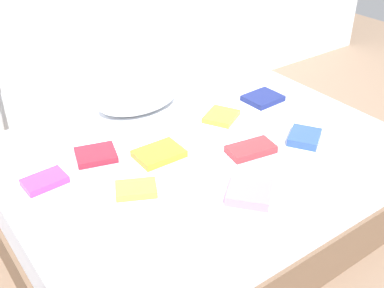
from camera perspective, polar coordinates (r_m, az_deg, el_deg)
ground_plane at (r=2.73m, az=0.62°, el=-9.03°), size 8.00×8.00×0.00m
bed at (r=2.57m, az=0.66°, el=-4.88°), size 2.00×1.50×0.50m
pillow at (r=2.76m, az=-6.62°, el=5.59°), size 0.49×0.33×0.14m
textbook_blue at (r=2.52m, az=13.41°, el=0.80°), size 0.23×0.22×0.04m
textbook_pink at (r=2.08m, az=6.93°, el=-5.81°), size 0.26×0.26×0.04m
textbook_orange at (r=2.34m, az=-4.00°, el=-1.17°), size 0.23×0.17×0.03m
textbook_navy at (r=2.89m, az=8.53°, el=5.48°), size 0.22×0.19×0.03m
textbook_yellow at (r=2.67m, az=3.55°, el=3.35°), size 0.24×0.23×0.03m
textbook_red at (r=2.38m, az=7.12°, el=-0.64°), size 0.26×0.17×0.04m
textbook_lime at (r=2.11m, az=-6.76°, el=-5.43°), size 0.22×0.19×0.03m
textbook_white at (r=1.86m, az=-8.52°, el=-11.45°), size 0.25×0.20×0.04m
textbook_maroon at (r=2.37m, az=-11.52°, el=-1.29°), size 0.23×0.21×0.03m
textbook_purple at (r=2.25m, az=-17.34°, el=-4.28°), size 0.20×0.13×0.03m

